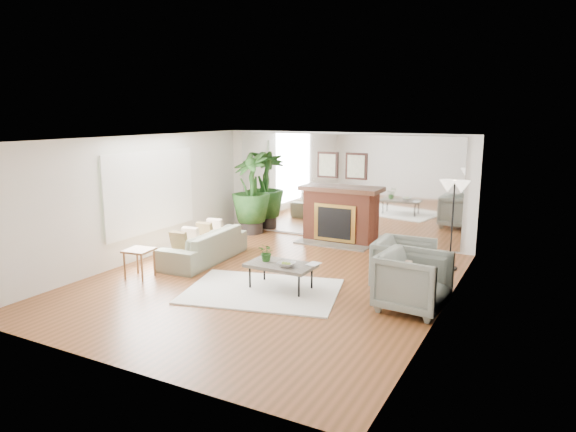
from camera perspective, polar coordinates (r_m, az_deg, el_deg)
The scene contains 18 objects.
ground at distance 9.12m, azimuth -2.36°, elevation -7.33°, with size 7.00×7.00×0.00m, color brown.
wall_left at distance 10.60m, azimuth -16.55°, elevation 1.81°, with size 0.02×7.00×2.50m, color silver.
wall_right at distance 7.77m, azimuth 17.02°, elevation -1.56°, with size 0.02×7.00×2.50m, color silver.
wall_back at distance 11.91m, azimuth 6.05°, elevation 3.22°, with size 6.00×0.02×2.50m, color silver.
mirror_panel at distance 11.89m, azimuth 6.01°, elevation 3.21°, with size 5.40×0.04×2.40m, color silver.
window_panel at distance 10.85m, azimuth -15.00°, elevation 2.64°, with size 0.04×2.40×1.50m, color #B2E09E.
fireplace at distance 11.79m, azimuth 5.57°, elevation 0.24°, with size 1.85×0.83×2.05m.
area_rug at distance 8.64m, azimuth -2.89°, elevation -8.33°, with size 2.49×1.78×0.03m, color white.
coffee_table at distance 8.63m, azimuth -0.81°, elevation -5.56°, with size 1.13×0.68×0.45m.
sofa at distance 10.45m, azimuth -9.36°, elevation -3.25°, with size 2.14×0.84×0.63m, color gray.
armchair_back at distance 8.87m, azimuth 12.77°, elevation -5.25°, with size 0.92×0.94×0.86m, color gray.
armchair_front at distance 7.96m, azimuth 13.76°, elevation -7.08°, with size 0.96×0.98×0.89m, color gray.
side_table at distance 9.61m, azimuth -16.22°, elevation -4.06°, with size 0.52×0.52×0.53m.
potted_ficus at distance 12.59m, azimuth -4.16°, elevation 2.87°, with size 1.23×1.23×2.00m.
floor_lamp at distance 10.01m, azimuth 17.98°, elevation 2.38°, with size 0.55×0.31×1.71m.
tabletop_plant at distance 8.72m, azimuth -2.37°, elevation -4.07°, with size 0.28×0.24×0.31m, color #316123.
fruit_bowl at distance 8.46m, azimuth -0.20°, elevation -5.37°, with size 0.29×0.29×0.07m, color #98683D.
book at distance 8.61m, azimuth 2.31°, elevation -5.27°, with size 0.19×0.26×0.02m, color #98683D.
Camera 1 is at (4.35, -7.47, 2.92)m, focal length 32.00 mm.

